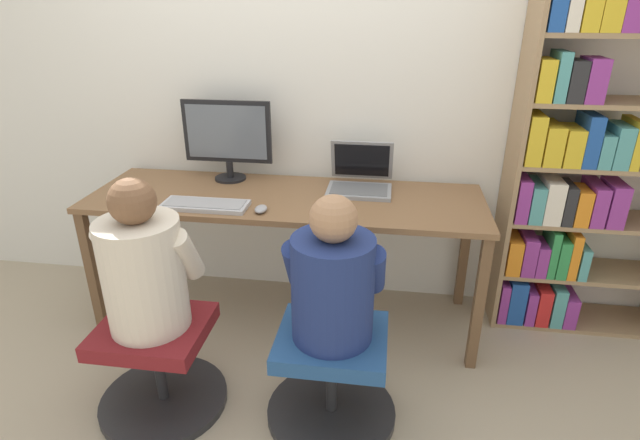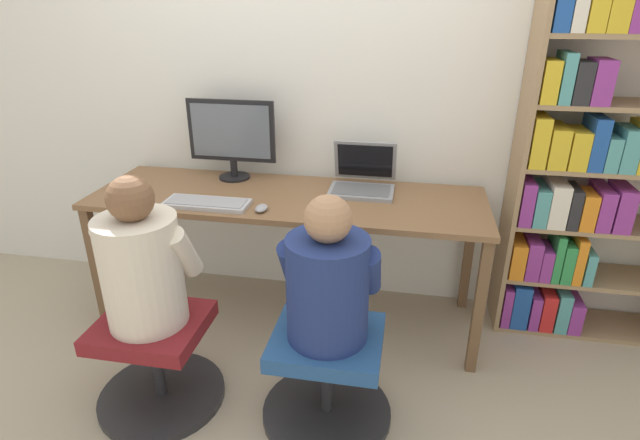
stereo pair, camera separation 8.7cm
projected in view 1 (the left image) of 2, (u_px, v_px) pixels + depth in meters
ground_plane at (276, 352)px, 2.67m from camera, size 14.00×14.00×0.00m
wall_back at (298, 82)px, 2.81m from camera, size 10.00×0.05×2.60m
desk at (286, 208)px, 2.69m from camera, size 2.10×0.67×0.76m
desktop_monitor at (227, 138)px, 2.81m from camera, size 0.51×0.18×0.46m
laptop at (360, 180)px, 2.73m from camera, size 0.35×0.33×0.25m
keyboard at (205, 205)px, 2.51m from camera, size 0.43×0.16×0.03m
computer_mouse_by_keyboard at (261, 209)px, 2.45m from camera, size 0.06×0.09×0.03m
office_chair_left at (159, 364)px, 2.24m from camera, size 0.58×0.58×0.44m
office_chair_right at (332, 376)px, 2.17m from camera, size 0.58×0.58×0.44m
person_at_monitor at (143, 266)px, 2.04m from camera, size 0.41×0.35×0.66m
person_at_laptop at (333, 280)px, 1.98m from camera, size 0.41×0.33×0.62m
bookshelf at (580, 168)px, 2.56m from camera, size 0.94×0.31×1.90m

